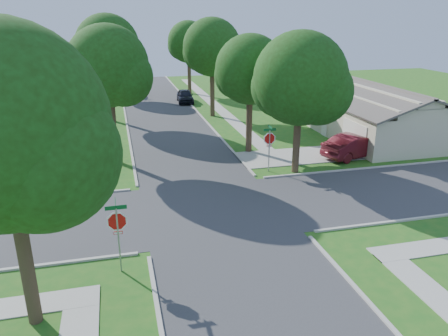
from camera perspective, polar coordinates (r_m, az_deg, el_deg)
ground at (r=22.52m, az=-1.51°, el=-5.39°), size 100.00×100.00×0.00m
road_ns at (r=22.52m, az=-1.51°, el=-5.38°), size 7.00×100.00×0.02m
sidewalk_ne at (r=48.06m, az=-1.18°, el=8.22°), size 1.20×40.00×0.04m
sidewalk_nw at (r=46.94m, az=-15.98°, el=7.20°), size 1.20×40.00×0.04m
driveway at (r=31.17m, az=9.89°, el=1.59°), size 8.80×3.60×0.05m
stop_sign_sw at (r=16.98m, az=-13.76°, el=-7.17°), size 1.05×0.80×2.98m
stop_sign_ne at (r=27.30m, az=5.96°, el=3.59°), size 1.05×0.80×2.98m
tree_e_near at (r=30.59m, az=3.52°, el=12.31°), size 4.97×4.80×8.28m
tree_e_mid at (r=42.07m, az=-1.51°, el=15.17°), size 5.59×5.40×9.21m
tree_e_far at (r=54.82m, az=-4.60°, el=15.86°), size 5.17×5.00×8.72m
tree_w_near at (r=29.14m, az=-14.81°, el=12.28°), size 5.38×5.20×8.97m
tree_w_mid at (r=41.05m, az=-14.87°, el=14.77°), size 5.80×5.60×9.56m
tree_w_far at (r=54.09m, az=-14.79°, el=14.75°), size 4.76×4.60×8.04m
tree_sw_corner at (r=13.69m, az=-26.54°, el=3.76°), size 6.21×6.00×9.55m
tree_ne_corner at (r=26.71m, az=10.01°, el=10.88°), size 5.80×5.60×8.66m
house_ne_near at (r=37.89m, az=18.99°, el=6.36°), size 8.42×13.60×4.23m
house_ne_far at (r=53.60m, az=8.61°, el=10.82°), size 8.42×13.60×4.23m
house_nw_far at (r=53.81m, az=-26.69°, el=9.02°), size 8.42×13.60×4.23m
car_driveway at (r=31.63m, az=16.76°, el=2.80°), size 5.24×3.09×1.63m
car_curb_east at (r=49.66m, az=-5.11°, el=9.35°), size 1.98×4.34×1.44m
car_curb_west at (r=55.05m, az=-11.75°, el=9.92°), size 1.84×4.28×1.23m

